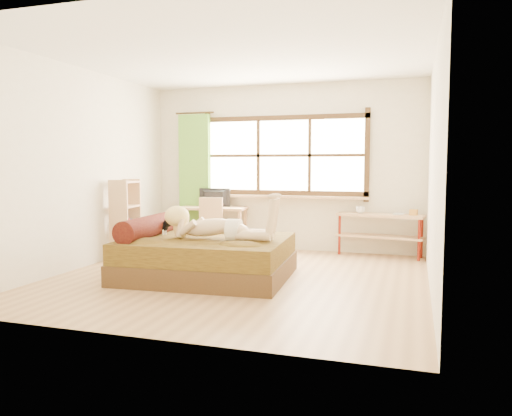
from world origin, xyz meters
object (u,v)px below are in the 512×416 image
(woman, at_px, (217,215))
(kitten, at_px, (159,225))
(chair, at_px, (209,222))
(pipe_shelf, at_px, (381,225))
(bookshelf, at_px, (125,218))
(desk, at_px, (213,212))
(bed, at_px, (203,256))

(woman, xyz_separation_m, kitten, (-0.87, 0.15, -0.18))
(chair, xyz_separation_m, pipe_shelf, (2.63, 0.49, -0.01))
(kitten, xyz_separation_m, bookshelf, (-0.98, 0.77, -0.02))
(desk, height_order, chair, chair)
(desk, distance_m, pipe_shelf, 2.73)
(chair, bearing_deg, woman, -70.10)
(chair, bearing_deg, bookshelf, -148.17)
(chair, distance_m, bookshelf, 1.30)
(bookshelf, bearing_deg, kitten, -46.09)
(kitten, xyz_separation_m, chair, (0.04, 1.56, -0.13))
(kitten, bearing_deg, bookshelf, 138.29)
(bookshelf, bearing_deg, bed, -35.86)
(desk, bearing_deg, woman, -72.07)
(desk, distance_m, bookshelf, 1.49)
(desk, xyz_separation_m, pipe_shelf, (2.73, 0.12, -0.13))
(bed, height_order, chair, chair)
(desk, xyz_separation_m, bookshelf, (-0.93, -1.16, -0.01))
(woman, bearing_deg, desk, 110.17)
(kitten, xyz_separation_m, desk, (-0.05, 1.93, -0.01))
(chair, height_order, bookshelf, bookshelf)
(woman, height_order, desk, woman)
(bed, relative_size, desk, 1.79)
(kitten, bearing_deg, desk, 87.83)
(bed, distance_m, kitten, 0.76)
(bed, bearing_deg, desk, 105.83)
(bed, xyz_separation_m, chair, (-0.63, 1.67, 0.22))
(woman, bearing_deg, kitten, 166.58)
(desk, relative_size, pipe_shelf, 0.87)
(kitten, height_order, chair, chair)
(bed, distance_m, bookshelf, 1.90)
(bed, distance_m, woman, 0.56)
(woman, distance_m, desk, 2.29)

